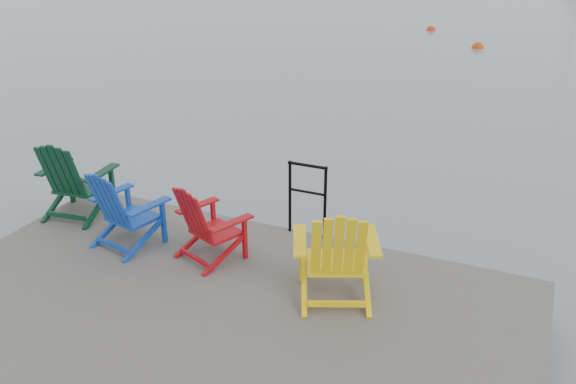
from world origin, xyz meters
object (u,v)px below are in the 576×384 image
at_px(handrail, 307,193).
at_px(chair_green, 73,178).
at_px(chair_red, 207,222).
at_px(buoy_b, 431,30).
at_px(chair_blue, 123,208).
at_px(chair_yellow, 337,253).
at_px(buoy_a, 478,48).

bearing_deg(handrail, chair_green, -166.10).
bearing_deg(chair_red, chair_green, -164.65).
height_order(handrail, chair_green, chair_green).
height_order(handrail, buoy_b, handrail).
bearing_deg(chair_green, chair_blue, -25.75).
height_order(handrail, chair_blue, chair_blue).
distance_m(handrail, chair_yellow, 1.39).
bearing_deg(chair_red, handrail, 73.34).
bearing_deg(buoy_b, chair_green, -91.58).
relative_size(handrail, chair_green, 0.88).
relative_size(chair_red, chair_yellow, 0.86).
relative_size(handrail, buoy_b, 2.57).
xyz_separation_m(chair_yellow, buoy_a, (-0.87, 16.76, -1.02)).
bearing_deg(chair_green, handrail, 8.01).
distance_m(chair_red, buoy_b, 19.69).
xyz_separation_m(chair_green, buoy_a, (2.73, 16.31, -1.01)).
height_order(handrail, chair_red, handrail).
bearing_deg(buoy_b, chair_blue, -88.52).
distance_m(chair_green, chair_red, 2.07).
height_order(chair_blue, buoy_a, chair_blue).
height_order(chair_green, chair_red, chair_green).
relative_size(handrail, chair_red, 1.02).
distance_m(chair_green, buoy_b, 19.38).
height_order(chair_yellow, buoy_a, chair_yellow).
xyz_separation_m(chair_red, buoy_b, (-1.52, 19.61, -0.95)).
height_order(chair_green, chair_yellow, chair_yellow).
distance_m(chair_blue, buoy_a, 16.80).
distance_m(chair_blue, chair_yellow, 2.56).
bearing_deg(chair_red, buoy_a, 110.13).
bearing_deg(handrail, chair_blue, -148.94).
bearing_deg(chair_blue, chair_green, 172.88).
distance_m(chair_blue, chair_red, 1.02).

